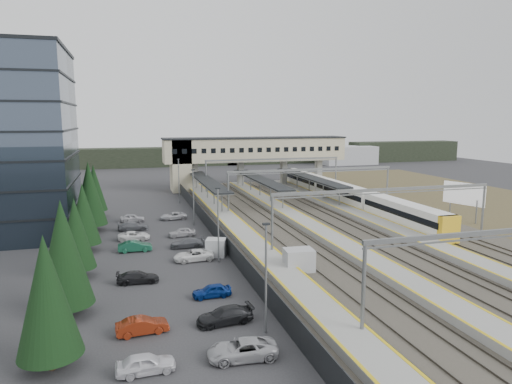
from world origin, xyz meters
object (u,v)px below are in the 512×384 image
object	(u,v)px
relay_cabin_far	(216,247)
footbridge	(243,152)
relay_cabin_near	(299,261)
billboard	(464,195)
train	(344,194)

from	to	relation	value
relay_cabin_far	footbridge	xyz separation A→B (m)	(15.55, 47.73, 6.96)
relay_cabin_near	billboard	size ratio (longest dim) A/B	0.48
relay_cabin_far	footbridge	distance (m)	50.68
relay_cabin_near	footbridge	distance (m)	56.56
relay_cabin_near	train	bearing A→B (deg)	56.44
relay_cabin_far	billboard	distance (m)	40.13
relay_cabin_near	billboard	bearing A→B (deg)	25.31
train	billboard	xyz separation A→B (m)	(11.45, -16.28, 1.95)
relay_cabin_near	footbridge	bearing A→B (deg)	81.11
relay_cabin_near	relay_cabin_far	world-z (taller)	relay_cabin_near
relay_cabin_far	train	distance (m)	36.69
relay_cabin_near	footbridge	size ratio (longest dim) A/B	0.07
train	billboard	distance (m)	20.00
relay_cabin_far	footbridge	world-z (taller)	footbridge
relay_cabin_far	train	bearing A→B (deg)	40.61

